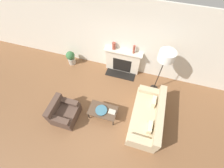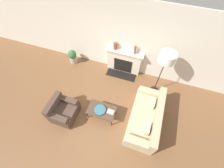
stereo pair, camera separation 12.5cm
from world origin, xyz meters
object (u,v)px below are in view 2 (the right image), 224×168
object	(u,v)px
armchair_near	(63,111)
coffee_table	(102,110)
book	(111,112)
couch	(146,118)
floor_lamp	(167,59)
mantel_vase_left	(115,46)
mantel_vase_center_left	(135,50)
potted_plant	(73,56)
fireplace	(124,62)
bowl	(100,110)

from	to	relation	value
armchair_near	coffee_table	xyz separation A→B (m)	(1.22, 0.40, 0.09)
coffee_table	book	distance (m)	0.31
couch	floor_lamp	world-z (taller)	floor_lamp
coffee_table	mantel_vase_left	xyz separation A→B (m)	(-0.27, 2.19, 0.82)
couch	mantel_vase_left	bearing A→B (deg)	-138.82
floor_lamp	book	bearing A→B (deg)	-127.14
couch	coffee_table	xyz separation A→B (m)	(-1.43, -0.24, 0.07)
floor_lamp	mantel_vase_center_left	size ratio (longest dim) A/B	5.74
book	potted_plant	distance (m)	3.05
couch	potted_plant	distance (m)	3.90
fireplace	coffee_table	distance (m)	2.18
book	mantel_vase_left	world-z (taller)	mantel_vase_left
fireplace	bowl	xyz separation A→B (m)	(-0.14, -2.21, -0.07)
floor_lamp	fireplace	bearing A→B (deg)	158.49
fireplace	mantel_vase_center_left	xyz separation A→B (m)	(0.37, 0.02, 0.70)
coffee_table	bowl	world-z (taller)	bowl
fireplace	mantel_vase_left	world-z (taller)	mantel_vase_left
book	mantel_vase_left	distance (m)	2.37
armchair_near	floor_lamp	distance (m)	3.66
couch	armchair_near	bearing A→B (deg)	-76.52
mantel_vase_center_left	potted_plant	size ratio (longest dim) A/B	0.52
couch	armchair_near	xyz separation A→B (m)	(-2.65, -0.64, -0.02)
fireplace	armchair_near	distance (m)	2.90
fireplace	bowl	distance (m)	2.21
couch	mantel_vase_center_left	xyz separation A→B (m)	(-0.96, 1.95, 0.91)
couch	potted_plant	size ratio (longest dim) A/B	3.11
floor_lamp	mantel_vase_left	bearing A→B (deg)	162.22
fireplace	potted_plant	xyz separation A→B (m)	(-2.17, -0.24, -0.17)
coffee_table	mantel_vase_center_left	distance (m)	2.39
floor_lamp	potted_plant	xyz separation A→B (m)	(-3.58, 0.32, -1.31)
bowl	mantel_vase_center_left	xyz separation A→B (m)	(0.51, 2.22, 0.78)
armchair_near	mantel_vase_center_left	bearing A→B (deg)	-33.18
book	potted_plant	world-z (taller)	potted_plant
floor_lamp	mantel_vase_left	world-z (taller)	floor_lamp
potted_plant	floor_lamp	bearing A→B (deg)	-5.09
bowl	potted_plant	xyz separation A→B (m)	(-2.04, 1.97, -0.10)
coffee_table	mantel_vase_center_left	bearing A→B (deg)	77.88
coffee_table	mantel_vase_center_left	xyz separation A→B (m)	(0.47, 2.19, 0.84)
fireplace	mantel_vase_left	distance (m)	0.77
couch	bowl	size ratio (longest dim) A/B	5.20
couch	armchair_near	size ratio (longest dim) A/B	2.32
fireplace	coffee_table	size ratio (longest dim) A/B	1.60
fireplace	bowl	size ratio (longest dim) A/B	3.88
fireplace	couch	size ratio (longest dim) A/B	0.75
bowl	book	world-z (taller)	bowl
armchair_near	potted_plant	size ratio (longest dim) A/B	1.34
potted_plant	mantel_vase_left	bearing A→B (deg)	7.94
mantel_vase_center_left	couch	bearing A→B (deg)	-63.66
book	couch	bearing A→B (deg)	12.31
armchair_near	potted_plant	xyz separation A→B (m)	(-0.85, 2.33, 0.05)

